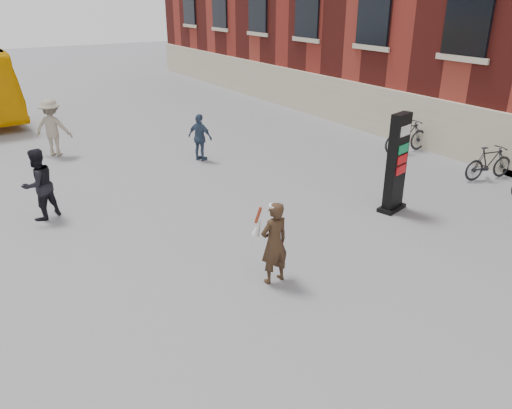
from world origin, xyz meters
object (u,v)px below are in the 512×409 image
pedestrian_a (39,184)px  bike_7 (406,136)px  info_pylon (397,163)px  pedestrian_b (53,128)px  woman (274,242)px  bike_5 (489,163)px  pedestrian_c (200,137)px

pedestrian_a → bike_7: 11.59m
pedestrian_a → bike_7: bearing=149.3°
info_pylon → pedestrian_a: bearing=137.2°
pedestrian_b → bike_7: size_ratio=1.02×
info_pylon → pedestrian_a: info_pylon is taller
woman → bike_5: (8.42, 1.42, -0.33)m
pedestrian_b → pedestrian_c: size_ratio=1.24×
info_pylon → pedestrian_b: 11.11m
woman → pedestrian_b: (-1.80, 10.48, 0.12)m
woman → pedestrian_b: pedestrian_b is taller
info_pylon → bike_7: (4.03, 3.31, -0.67)m
info_pylon → pedestrian_a: 8.56m
info_pylon → woman: info_pylon is taller
pedestrian_b → pedestrian_c: pedestrian_b is taller
woman → info_pylon: bearing=-167.3°
bike_7 → pedestrian_c: bearing=70.0°
woman → pedestrian_a: (-3.14, 5.31, 0.04)m
pedestrian_a → bike_5: pedestrian_a is taller
pedestrian_c → bike_5: 8.74m
pedestrian_a → pedestrian_c: size_ratio=1.14×
info_pylon → bike_5: (4.03, 0.16, -0.73)m
woman → pedestrian_a: pedestrian_a is taller
bike_5 → bike_7: 3.15m
woman → pedestrian_c: 7.72m
bike_5 → pedestrian_c: bearing=58.4°
woman → pedestrian_a: 6.17m
pedestrian_a → bike_5: (11.56, -3.89, -0.37)m
bike_7 → pedestrian_b: bearing=64.3°
pedestrian_c → bike_7: bearing=-142.8°
info_pylon → pedestrian_c: info_pylon is taller
woman → pedestrian_b: bearing=-83.4°
pedestrian_c → pedestrian_a: bearing=83.6°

